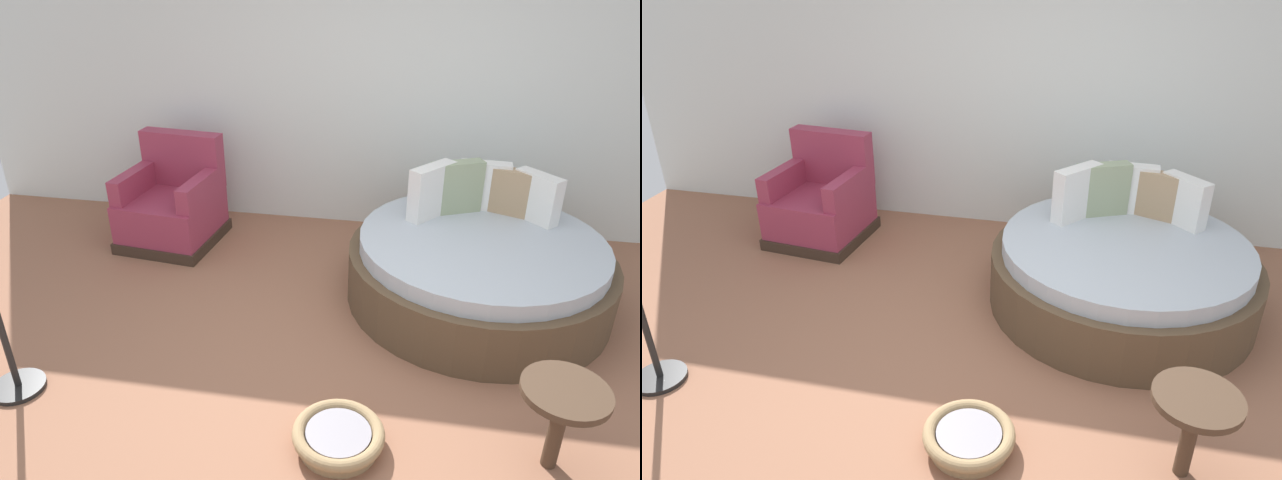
# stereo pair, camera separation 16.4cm
# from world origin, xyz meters

# --- Properties ---
(ground_plane) EXTENTS (8.00, 8.00, 0.02)m
(ground_plane) POSITION_xyz_m (0.00, 0.00, -0.01)
(ground_plane) COLOR #936047
(back_wall) EXTENTS (8.00, 0.12, 3.17)m
(back_wall) POSITION_xyz_m (0.00, 2.40, 1.58)
(back_wall) COLOR silver
(back_wall) RESTS_ON ground_plane
(round_daybed) EXTENTS (1.95, 1.95, 0.95)m
(round_daybed) POSITION_xyz_m (0.87, 1.14, 0.28)
(round_daybed) COLOR brown
(round_daybed) RESTS_ON ground_plane
(red_armchair) EXTENTS (0.88, 0.88, 0.94)m
(red_armchair) POSITION_xyz_m (-1.79, 1.68, 0.33)
(red_armchair) COLOR #38281E
(red_armchair) RESTS_ON ground_plane
(pet_basket) EXTENTS (0.51, 0.51, 0.13)m
(pet_basket) POSITION_xyz_m (0.07, -0.53, 0.07)
(pet_basket) COLOR #9E7F56
(pet_basket) RESTS_ON ground_plane
(side_table) EXTENTS (0.44, 0.44, 0.52)m
(side_table) POSITION_xyz_m (1.18, -0.45, 0.43)
(side_table) COLOR #473323
(side_table) RESTS_ON ground_plane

